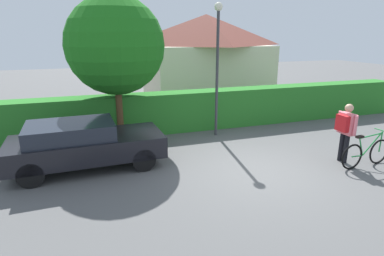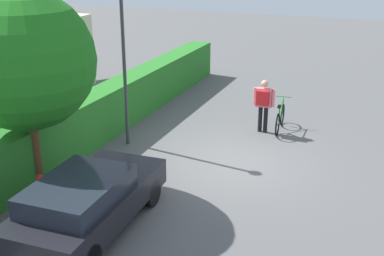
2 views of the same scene
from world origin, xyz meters
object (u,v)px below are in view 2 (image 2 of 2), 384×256
parked_car_near (87,201)px  tree_kerbside (25,61)px  bicycle (280,119)px  person_rider (264,101)px  street_lamp (123,48)px  fire_hydrant (41,191)px

parked_car_near → tree_kerbside: size_ratio=0.85×
parked_car_near → bicycle: bearing=-17.8°
person_rider → tree_kerbside: 7.41m
street_lamp → tree_kerbside: 3.39m
tree_kerbside → fire_hydrant: (-0.74, -0.66, -2.77)m
parked_car_near → person_rider: person_rider is taller
bicycle → person_rider: (-0.36, 0.48, 0.63)m
person_rider → street_lamp: size_ratio=0.37×
parked_car_near → tree_kerbside: 3.53m
bicycle → person_rider: 0.87m
person_rider → fire_hydrant: (-6.53, 3.45, -0.62)m
person_rider → tree_kerbside: size_ratio=0.36×
parked_car_near → tree_kerbside: bearing=61.3°
person_rider → street_lamp: street_lamp is taller
parked_car_near → fire_hydrant: parked_car_near is taller
street_lamp → person_rider: bearing=-54.9°
street_lamp → fire_hydrant: size_ratio=5.60×
tree_kerbside → fire_hydrant: size_ratio=5.90×
person_rider → bicycle: bearing=-53.2°
parked_car_near → fire_hydrant: size_ratio=5.04×
bicycle → fire_hydrant: bicycle is taller
fire_hydrant → street_lamp: bearing=0.7°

